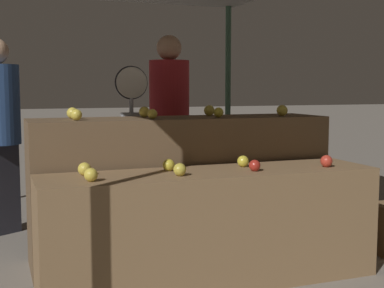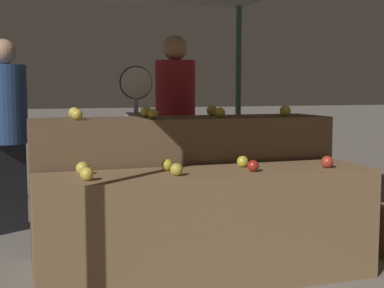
# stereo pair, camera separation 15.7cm
# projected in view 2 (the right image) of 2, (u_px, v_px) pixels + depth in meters

# --- Properties ---
(ground_plane) EXTENTS (60.00, 60.00, 0.00)m
(ground_plane) POSITION_uv_depth(u_px,v_px,m) (210.00, 282.00, 3.57)
(ground_plane) COLOR gray
(display_counter_front) EXTENTS (2.25, 0.55, 0.75)m
(display_counter_front) POSITION_uv_depth(u_px,v_px,m) (210.00, 227.00, 3.53)
(display_counter_front) COLOR olive
(display_counter_front) RESTS_ON ground_plane
(display_counter_back) EXTENTS (2.25, 0.55, 1.07)m
(display_counter_back) POSITION_uv_depth(u_px,v_px,m) (183.00, 187.00, 4.08)
(display_counter_back) COLOR brown
(display_counter_back) RESTS_ON ground_plane
(apple_front_0) EXTENTS (0.08, 0.08, 0.08)m
(apple_front_0) POSITION_uv_depth(u_px,v_px,m) (87.00, 174.00, 3.13)
(apple_front_0) COLOR yellow
(apple_front_0) RESTS_ON display_counter_front
(apple_front_1) EXTENTS (0.08, 0.08, 0.08)m
(apple_front_1) POSITION_uv_depth(u_px,v_px,m) (177.00, 169.00, 3.30)
(apple_front_1) COLOR gold
(apple_front_1) RESTS_ON display_counter_front
(apple_front_2) EXTENTS (0.08, 0.08, 0.08)m
(apple_front_2) POSITION_uv_depth(u_px,v_px,m) (253.00, 166.00, 3.47)
(apple_front_2) COLOR #AD281E
(apple_front_2) RESTS_ON display_counter_front
(apple_front_3) EXTENTS (0.08, 0.08, 0.08)m
(apple_front_3) POSITION_uv_depth(u_px,v_px,m) (327.00, 162.00, 3.63)
(apple_front_3) COLOR red
(apple_front_3) RESTS_ON display_counter_front
(apple_front_4) EXTENTS (0.08, 0.08, 0.08)m
(apple_front_4) POSITION_uv_depth(u_px,v_px,m) (82.00, 168.00, 3.34)
(apple_front_4) COLOR yellow
(apple_front_4) RESTS_ON display_counter_front
(apple_front_5) EXTENTS (0.08, 0.08, 0.08)m
(apple_front_5) POSITION_uv_depth(u_px,v_px,m) (167.00, 165.00, 3.50)
(apple_front_5) COLOR gold
(apple_front_5) RESTS_ON display_counter_front
(apple_front_6) EXTENTS (0.08, 0.08, 0.08)m
(apple_front_6) POSITION_uv_depth(u_px,v_px,m) (243.00, 162.00, 3.66)
(apple_front_6) COLOR gold
(apple_front_6) RESTS_ON display_counter_front
(apple_back_0) EXTENTS (0.08, 0.08, 0.08)m
(apple_back_0) POSITION_uv_depth(u_px,v_px,m) (77.00, 115.00, 3.68)
(apple_back_0) COLOR yellow
(apple_back_0) RESTS_ON display_counter_back
(apple_back_1) EXTENTS (0.07, 0.07, 0.07)m
(apple_back_1) POSITION_uv_depth(u_px,v_px,m) (153.00, 114.00, 3.85)
(apple_back_1) COLOR yellow
(apple_back_1) RESTS_ON display_counter_back
(apple_back_2) EXTENTS (0.08, 0.08, 0.08)m
(apple_back_2) POSITION_uv_depth(u_px,v_px,m) (220.00, 112.00, 4.00)
(apple_back_2) COLOR gold
(apple_back_2) RESTS_ON display_counter_back
(apple_back_3) EXTENTS (0.09, 0.09, 0.09)m
(apple_back_3) POSITION_uv_depth(u_px,v_px,m) (285.00, 111.00, 4.17)
(apple_back_3) COLOR yellow
(apple_back_3) RESTS_ON display_counter_back
(apple_back_4) EXTENTS (0.08, 0.08, 0.08)m
(apple_back_4) POSITION_uv_depth(u_px,v_px,m) (74.00, 113.00, 3.87)
(apple_back_4) COLOR yellow
(apple_back_4) RESTS_ON display_counter_back
(apple_back_5) EXTENTS (0.08, 0.08, 0.08)m
(apple_back_5) POSITION_uv_depth(u_px,v_px,m) (146.00, 112.00, 4.05)
(apple_back_5) COLOR yellow
(apple_back_5) RESTS_ON display_counter_back
(apple_back_6) EXTENTS (0.09, 0.09, 0.09)m
(apple_back_6) POSITION_uv_depth(u_px,v_px,m) (212.00, 111.00, 4.21)
(apple_back_6) COLOR gold
(apple_back_6) RESTS_ON display_counter_back
(produce_scale) EXTENTS (0.29, 0.20, 1.48)m
(produce_scale) POSITION_uv_depth(u_px,v_px,m) (136.00, 113.00, 4.63)
(produce_scale) COLOR #99999E
(produce_scale) RESTS_ON ground_plane
(person_vendor_at_scale) EXTENTS (0.42, 0.42, 1.78)m
(person_vendor_at_scale) POSITION_uv_depth(u_px,v_px,m) (175.00, 116.00, 5.06)
(person_vendor_at_scale) COLOR #2D2D38
(person_vendor_at_scale) RESTS_ON ground_plane
(person_customer_left) EXTENTS (0.52, 0.52, 1.72)m
(person_customer_left) POSITION_uv_depth(u_px,v_px,m) (6.00, 122.00, 4.75)
(person_customer_left) COLOR #2D2D38
(person_customer_left) RESTS_ON ground_plane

